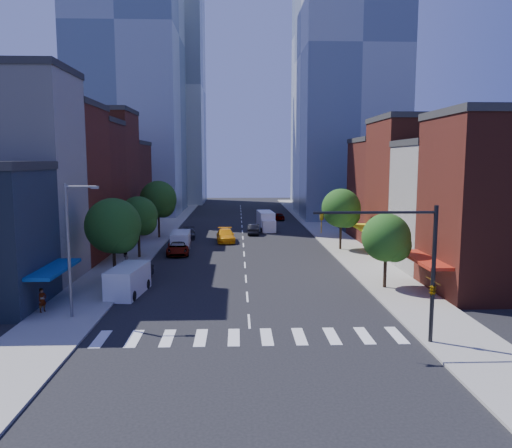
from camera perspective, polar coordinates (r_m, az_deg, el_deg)
The scene contains 36 objects.
ground at distance 33.87m, azimuth -0.79°, elevation -11.07°, with size 220.00×220.00×0.00m, color black.
sidewalk_left at distance 73.85m, azimuth -11.30°, elevation -1.08°, with size 5.00×120.00×0.15m, color gray.
sidewalk_right at distance 74.11m, azimuth 8.16°, elevation -0.98°, with size 5.00×120.00×0.15m, color gray.
crosswalk at distance 31.04m, azimuth -0.66°, elevation -12.80°, with size 19.00×3.00×0.01m, color silver.
bldg_left_1 at distance 48.59m, azimuth -26.88°, elevation 4.55°, with size 12.00×8.00×18.00m, color beige.
bldg_left_2 at distance 56.46m, azimuth -23.24°, elevation 4.01°, with size 12.00×9.00×16.00m, color maroon.
bldg_left_3 at distance 64.48m, azimuth -20.52°, elevation 4.03°, with size 12.00×8.00×15.00m, color #551F15.
bldg_left_4 at distance 72.55m, azimuth -18.45°, elevation 5.23°, with size 12.00×9.00×17.00m, color maroon.
bldg_left_5 at distance 81.79m, azimuth -16.54°, elevation 4.09°, with size 12.00×10.00×13.00m, color #551F15.
bldg_right_0 at distance 44.49m, azimuth 27.13°, elevation 1.77°, with size 12.00×9.00×14.00m, color #551F15.
bldg_right_1 at distance 52.12m, azimuth 22.52°, elevation 1.61°, with size 12.00×8.00×12.00m, color beige.
bldg_right_2 at distance 60.29m, azimuth 19.04°, elevation 3.90°, with size 12.00×10.00×15.00m, color maroon.
bldg_right_3 at distance 69.75m, azimuth 16.05°, elevation 3.60°, with size 12.00×10.00×13.00m, color #551F15.
tower_nw at distance 107.12m, azimuth -14.46°, elevation 20.22°, with size 20.00×22.00×70.00m, color #8C99A8.
tower_ne at distance 98.31m, azimuth 10.62°, elevation 18.54°, with size 18.00×20.00×60.00m, color #9EA5AD.
tower_far_e at distance 123.26m, azimuth 10.16°, elevation 20.98°, with size 22.00×22.00×80.00m, color #8C99A8.
tower_far_w at distance 129.46m, azimuth -10.15°, elevation 14.90°, with size 18.00×18.00×56.00m, color #9EA5AD.
traffic_signal at distance 30.35m, azimuth 18.63°, elevation -5.49°, with size 7.24×2.24×8.00m.
streetlight at distance 35.35m, azimuth -20.37°, elevation -1.94°, with size 2.25×0.25×9.00m.
tree_left_near at distance 44.72m, azimuth -15.85°, elevation -0.43°, with size 4.80×4.80×7.30m.
tree_left_mid at distance 55.43m, azimuth -13.17°, elevation 0.75°, with size 4.20×4.20×6.65m.
tree_left_far at distance 69.10m, azimuth -10.99°, elevation 2.64°, with size 5.00×5.00×7.75m.
tree_right_near at distance 42.44m, azimuth 14.87°, elevation -1.73°, with size 4.00×4.00×6.20m.
tree_right_far at distance 59.65m, azimuth 9.85°, elevation 1.62°, with size 4.60×4.60×7.20m.
parked_car_front at distance 43.22m, azimuth -13.86°, elevation -6.33°, with size 1.51×3.76×1.28m, color #ABACB0.
parked_car_second at distance 45.49m, azimuth -13.26°, elevation -5.50°, with size 1.56×4.49×1.48m, color black.
parked_car_third at distance 57.45m, azimuth -8.89°, elevation -2.73°, with size 2.47×5.35×1.49m, color #999999.
parked_car_rear at distance 69.09m, azimuth -7.75°, elevation -1.07°, with size 1.89×4.65×1.35m, color black.
cargo_van_near at distance 41.21m, azimuth -14.47°, elevation -6.31°, with size 2.76×5.61×2.30m.
cargo_van_far at distance 59.83m, azimuth -8.61°, elevation -1.97°, with size 2.33×5.32×2.23m.
taxi at distance 65.60m, azimuth -3.49°, elevation -1.33°, with size 2.32×5.70×1.65m, color #FFA90D.
traffic_car_oncoming at distance 72.15m, azimuth -0.28°, elevation -0.59°, with size 1.57×4.51×1.49m, color black.
traffic_car_far at distance 89.34m, azimuth 2.66°, elevation 0.87°, with size 1.52×3.77×1.28m, color #999999.
box_truck at distance 76.08m, azimuth 1.15°, elevation 0.28°, with size 2.66×7.24×2.86m.
pedestrian_near at distance 38.16m, azimuth -23.23°, elevation -7.99°, with size 0.62×0.41×1.69m, color #999999.
pedestrian_far at distance 49.61m, azimuth -14.72°, elevation -4.12°, with size 0.87×0.68×1.79m, color #999999.
Camera 1 is at (-0.76, -32.13, 10.69)m, focal length 35.00 mm.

